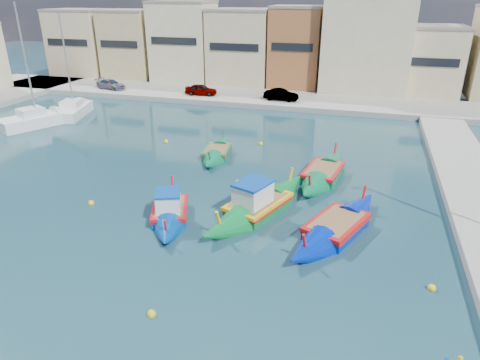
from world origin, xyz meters
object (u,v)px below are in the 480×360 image
at_px(yacht_midnorth, 51,118).
at_px(yacht_north, 79,108).
at_px(luzzu_blue_cabin, 170,212).
at_px(luzzu_blue_south, 336,228).
at_px(church_block, 369,23).
at_px(luzzu_turquoise_cabin, 258,206).
at_px(luzzu_green, 217,153).
at_px(luzzu_cyan_mid, 323,174).

bearing_deg(yacht_midnorth, yacht_north, 90.23).
bearing_deg(luzzu_blue_cabin, luzzu_blue_south, 5.63).
height_order(church_block, luzzu_turquoise_cabin, church_block).
bearing_deg(luzzu_green, luzzu_turquoise_cabin, -56.45).
relative_size(luzzu_green, yacht_midnorth, 0.61).
bearing_deg(yacht_north, luzzu_turquoise_cabin, -34.75).
bearing_deg(luzzu_turquoise_cabin, yacht_north, 145.25).
distance_m(luzzu_green, yacht_north, 20.59).
bearing_deg(luzzu_blue_south, luzzu_blue_cabin, -174.37).
xyz_separation_m(luzzu_turquoise_cabin, yacht_midnorth, (-24.10, 12.33, 0.08)).
bearing_deg(luzzu_cyan_mid, luzzu_turquoise_cabin, -116.46).
bearing_deg(church_block, luzzu_cyan_mid, -93.04).
bearing_deg(luzzu_blue_cabin, luzzu_turquoise_cabin, 23.12).
xyz_separation_m(luzzu_blue_cabin, yacht_north, (-19.46, 18.72, 0.10)).
height_order(luzzu_blue_cabin, luzzu_blue_south, luzzu_blue_cabin).
relative_size(luzzu_blue_cabin, yacht_midnorth, 0.65).
bearing_deg(luzzu_turquoise_cabin, luzzu_blue_cabin, -156.88).
distance_m(luzzu_blue_cabin, luzzu_cyan_mid, 11.17).
bearing_deg(luzzu_green, yacht_north, 155.37).
relative_size(church_block, luzzu_blue_cabin, 2.44).
height_order(luzzu_green, yacht_midnorth, yacht_midnorth).
relative_size(luzzu_turquoise_cabin, luzzu_blue_south, 1.07).
height_order(church_block, luzzu_cyan_mid, church_block).
distance_m(yacht_north, yacht_midnorth, 4.40).
xyz_separation_m(luzzu_blue_south, yacht_north, (-28.69, 17.81, 0.15)).
relative_size(church_block, luzzu_cyan_mid, 2.04).
bearing_deg(church_block, luzzu_turquoise_cabin, -97.43).
relative_size(luzzu_green, luzzu_blue_south, 0.77).
xyz_separation_m(luzzu_cyan_mid, yacht_midnorth, (-27.14, 6.23, 0.19)).
height_order(luzzu_cyan_mid, luzzu_blue_south, luzzu_blue_south).
bearing_deg(church_block, yacht_north, -147.38).
relative_size(luzzu_blue_south, yacht_midnorth, 0.80).
height_order(church_block, yacht_midnorth, church_block).
distance_m(luzzu_cyan_mid, luzzu_green, 8.69).
relative_size(luzzu_blue_cabin, luzzu_cyan_mid, 0.84).
bearing_deg(yacht_north, yacht_midnorth, -89.77).
bearing_deg(luzzu_blue_cabin, yacht_midnorth, 143.62).
distance_m(luzzu_green, luzzu_blue_south, 13.59).
height_order(luzzu_cyan_mid, luzzu_green, luzzu_cyan_mid).
bearing_deg(luzzu_blue_south, luzzu_cyan_mid, 102.01).
height_order(church_block, luzzu_blue_cabin, church_block).
distance_m(luzzu_blue_cabin, yacht_north, 27.00).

